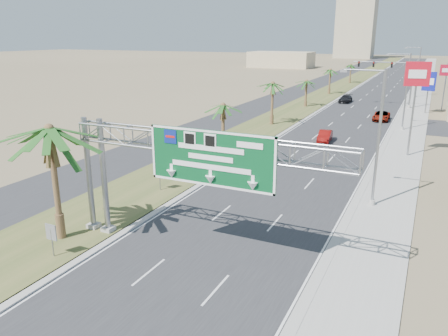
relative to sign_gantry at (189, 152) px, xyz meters
name	(u,v)px	position (x,y,z in m)	size (l,w,h in m)	color
road	(387,85)	(1.06, 100.07, -6.05)	(12.00, 300.00, 0.02)	#28282B
sidewalk_right	(424,86)	(9.56, 100.07, -6.01)	(4.00, 300.00, 0.10)	#9E9B93
median_grass	(348,83)	(-8.94, 100.07, -6.00)	(7.00, 300.00, 0.12)	#425224
opposing_road	(321,82)	(-15.94, 100.07, -6.05)	(8.00, 300.00, 0.02)	#28282B
sign_gantry	(189,152)	(0.00, 0.00, 0.00)	(16.75, 1.24, 7.50)	gray
palm_near	(49,130)	(-8.14, -1.93, 0.87)	(5.70, 5.70, 8.35)	brown
palm_row_b	(223,106)	(-8.44, 22.07, -1.16)	(3.99, 3.99, 5.95)	brown
palm_row_c	(273,84)	(-8.44, 38.07, -0.39)	(3.99, 3.99, 6.75)	brown
palm_row_d	(307,82)	(-8.44, 56.07, -1.64)	(3.99, 3.99, 5.45)	brown
palm_row_e	(330,70)	(-8.44, 75.07, -0.97)	(3.99, 3.99, 6.15)	brown
palm_row_f	(351,65)	(-8.44, 100.07, -1.35)	(3.99, 3.99, 5.75)	brown
streetlight_near	(375,144)	(8.36, 12.07, -1.36)	(3.27, 0.44, 10.00)	gray
streetlight_mid	(404,95)	(8.36, 42.07, -1.36)	(3.27, 0.44, 10.00)	gray
streetlight_far	(417,74)	(8.36, 78.07, -1.36)	(3.27, 0.44, 10.00)	gray
signal_mast	(399,80)	(6.23, 62.05, -1.21)	(10.28, 0.71, 8.00)	gray
median_signback_a	(51,235)	(-6.74, -3.93, -4.61)	(0.75, 0.08, 2.08)	gray
median_signback_b	(160,174)	(-7.44, 8.07, -4.61)	(0.75, 0.08, 2.08)	gray
tower_distant	(356,25)	(-30.94, 240.07, 11.44)	(20.00, 16.00, 35.00)	#B6AB8A
building_distant_left	(281,60)	(-43.94, 150.07, -3.06)	(24.00, 14.00, 6.00)	tan
car_left_lane	(255,155)	(-3.55, 19.30, -5.34)	(1.70, 4.22, 1.44)	black
car_mid_lane	(325,136)	(0.69, 31.15, -5.39)	(1.40, 4.02, 1.33)	maroon
car_right_lane	(381,116)	(5.23, 48.09, -5.39)	(2.22, 4.82, 1.34)	gray
car_far	(346,99)	(-2.99, 64.38, -5.37)	(1.93, 4.74, 1.37)	black
pole_sign_red_near	(417,81)	(10.06, 28.29, 1.78)	(2.40, 0.88, 9.88)	gray
pole_sign_blue	(429,83)	(10.97, 57.52, -1.12)	(2.02, 0.61, 6.86)	gray
pole_sign_red_far	(447,74)	(13.40, 62.58, 0.03)	(2.20, 0.86, 7.74)	gray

